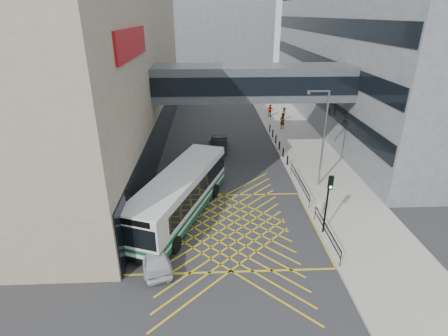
{
  "coord_description": "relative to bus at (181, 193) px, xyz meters",
  "views": [
    {
      "loc": [
        -1.09,
        -19.96,
        13.25
      ],
      "look_at": [
        0.0,
        4.0,
        2.6
      ],
      "focal_mm": 28.0,
      "sensor_mm": 36.0,
      "label": 1
    }
  ],
  "objects": [
    {
      "name": "traffic_light",
      "position": [
        9.35,
        -2.83,
        1.07
      ],
      "size": [
        0.3,
        0.48,
        4.14
      ],
      "rotation": [
        0.0,
        0.0,
        -0.05
      ],
      "color": "black",
      "rests_on": "pavement"
    },
    {
      "name": "building_whsmith",
      "position": [
        -14.88,
        14.37,
        6.22
      ],
      "size": [
        24.17,
        42.0,
        16.0
      ],
      "color": "gray",
      "rests_on": "ground"
    },
    {
      "name": "pedestrian_a",
      "position": [
        11.06,
        19.6,
        -0.64
      ],
      "size": [
        0.96,
        0.91,
        1.96
      ],
      "primitive_type": "imported",
      "rotation": [
        0.0,
        0.0,
        3.76
      ],
      "color": "gray",
      "rests_on": "pavement"
    },
    {
      "name": "building_far",
      "position": [
        1.1,
        58.37,
        7.22
      ],
      "size": [
        28.0,
        16.0,
        18.0
      ],
      "primitive_type": "cube",
      "color": "slate",
      "rests_on": "ground"
    },
    {
      "name": "box_junction",
      "position": [
        3.1,
        -1.63,
        -1.78
      ],
      "size": [
        12.0,
        9.0,
        0.01
      ],
      "color": "gold",
      "rests_on": "ground"
    },
    {
      "name": "car_silver",
      "position": [
        2.77,
        12.85,
        -1.1
      ],
      "size": [
        1.94,
        4.4,
        1.36
      ],
      "primitive_type": "imported",
      "rotation": [
        0.0,
        0.0,
        3.12
      ],
      "color": "#A0A5A9",
      "rests_on": "ground"
    },
    {
      "name": "car_white",
      "position": [
        -1.2,
        -5.34,
        -1.11
      ],
      "size": [
        2.88,
        4.56,
        1.35
      ],
      "primitive_type": "imported",
      "rotation": [
        0.0,
        0.0,
        3.43
      ],
      "color": "silver",
      "rests_on": "ground"
    },
    {
      "name": "skybridge",
      "position": [
        6.1,
        10.37,
        5.72
      ],
      "size": [
        20.0,
        4.1,
        3.0
      ],
      "color": "#41464B",
      "rests_on": "ground"
    },
    {
      "name": "car_dark",
      "position": [
        3.11,
        13.05,
        -1.02
      ],
      "size": [
        2.24,
        5.0,
        1.53
      ],
      "primitive_type": "imported",
      "rotation": [
        0.0,
        0.0,
        3.07
      ],
      "color": "black",
      "rests_on": "ground"
    },
    {
      "name": "bus",
      "position": [
        0.0,
        0.0,
        0.0
      ],
      "size": [
        6.63,
        12.06,
        3.32
      ],
      "rotation": [
        0.0,
        0.0,
        -0.35
      ],
      "color": "silver",
      "rests_on": "ground"
    },
    {
      "name": "pavement",
      "position": [
        12.1,
        13.37,
        -1.7
      ],
      "size": [
        6.0,
        54.0,
        0.16
      ],
      "primitive_type": "cube",
      "color": "#ACA79E",
      "rests_on": "ground"
    },
    {
      "name": "pedestrian_c",
      "position": [
        10.5,
        25.17,
        -0.77
      ],
      "size": [
        1.1,
        0.96,
        1.7
      ],
      "primitive_type": "imported",
      "rotation": [
        0.0,
        0.0,
        2.55
      ],
      "color": "gray",
      "rests_on": "pavement"
    },
    {
      "name": "litter_bin",
      "position": [
        9.74,
        -0.42,
        -1.13
      ],
      "size": [
        0.57,
        0.57,
        0.99
      ],
      "primitive_type": "cylinder",
      "color": "#ADA89E",
      "rests_on": "pavement"
    },
    {
      "name": "street_lamp",
      "position": [
        10.89,
        4.13,
        2.84
      ],
      "size": [
        1.77,
        0.27,
        7.84
      ],
      "rotation": [
        0.0,
        0.0,
        0.0
      ],
      "color": "slate",
      "rests_on": "pavement"
    },
    {
      "name": "bollards",
      "position": [
        9.35,
        13.37,
        -1.17
      ],
      "size": [
        0.14,
        10.14,
        0.9
      ],
      "color": "black",
      "rests_on": "pavement"
    },
    {
      "name": "building_right",
      "position": [
        27.09,
        22.37,
        8.22
      ],
      "size": [
        24.09,
        44.0,
        20.0
      ],
      "color": "slate",
      "rests_on": "ground"
    },
    {
      "name": "pedestrian_b",
      "position": [
        12.03,
        23.03,
        -0.74
      ],
      "size": [
        0.99,
        0.9,
        1.76
      ],
      "primitive_type": "imported",
      "rotation": [
        0.0,
        0.0,
        0.6
      ],
      "color": "gray",
      "rests_on": "pavement"
    },
    {
      "name": "kerb_railings",
      "position": [
        9.25,
        0.15,
        -0.9
      ],
      "size": [
        0.05,
        12.54,
        1.0
      ],
      "color": "black",
      "rests_on": "pavement"
    },
    {
      "name": "ground",
      "position": [
        3.1,
        -1.63,
        -1.78
      ],
      "size": [
        120.0,
        120.0,
        0.0
      ],
      "primitive_type": "plane",
      "color": "#333335"
    }
  ]
}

